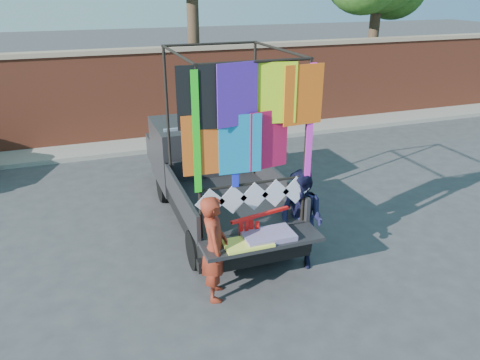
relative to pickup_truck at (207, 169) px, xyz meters
name	(u,v)px	position (x,y,z in m)	size (l,w,h in m)	color
ground	(263,252)	(0.40, -2.02, -0.83)	(90.00, 90.00, 0.00)	#38383A
brick_wall	(172,92)	(0.40, 4.98, 0.49)	(30.00, 0.45, 2.61)	brown
curb	(180,141)	(0.40, 4.28, -0.77)	(30.00, 1.20, 0.12)	gray
pickup_truck	(207,169)	(0.00, 0.00, 0.00)	(2.09, 5.26, 3.31)	black
woman	(214,248)	(-0.71, -2.89, -0.04)	(0.58, 0.38, 1.59)	maroon
man	(301,220)	(0.81, -2.54, -0.03)	(0.79, 0.61, 1.62)	#151535
streamer_bundle	(254,228)	(-0.05, -2.73, 0.08)	(0.97, 0.23, 0.67)	red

